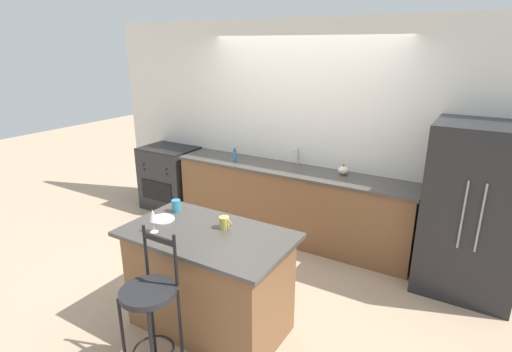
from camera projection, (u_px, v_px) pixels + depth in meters
ground_plane at (277, 247)px, 4.97m from camera, size 18.00×18.00×0.00m
wall_back at (302, 131)px, 5.06m from camera, size 6.00×0.07×2.70m
back_counter at (290, 203)px, 5.10m from camera, size 3.12×0.62×0.93m
sink_faucet at (298, 154)px, 5.06m from camera, size 0.02×0.13×0.22m
kitchen_island at (209, 280)px, 3.44m from camera, size 1.43×0.83×0.92m
refrigerator at (473, 210)px, 3.89m from camera, size 0.89×0.80×1.72m
oven_range at (171, 178)px, 6.05m from camera, size 0.80×0.63×0.94m
bar_stool_near at (150, 305)px, 2.87m from camera, size 0.40×0.40×1.15m
dinner_plate at (162, 219)px, 3.53m from camera, size 0.22×0.22×0.02m
wine_glass at (153, 216)px, 3.26m from camera, size 0.07×0.07×0.20m
coffee_mug at (224, 223)px, 3.36m from camera, size 0.12×0.09×0.10m
tumbler_cup at (176, 206)px, 3.70m from camera, size 0.08×0.08×0.11m
pumpkin_decoration at (343, 170)px, 4.72m from camera, size 0.13×0.13×0.12m
soap_bottle at (235, 156)px, 5.22m from camera, size 0.05×0.05×0.18m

